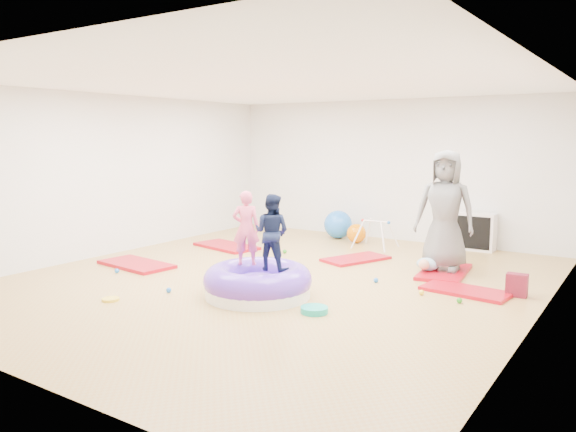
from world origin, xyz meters
The scene contains 19 objects.
room centered at (0.00, 0.00, 1.40)m, with size 7.01×8.01×2.81m.
gym_mat_front_left centered at (-2.38, -0.53, 0.03)m, with size 1.28×0.64×0.05m, color #B61014.
gym_mat_mid_left centered at (-2.15, 1.45, 0.03)m, with size 1.27×0.63×0.05m, color #B61014.
gym_mat_center_back centered at (0.38, 1.80, 0.02)m, with size 1.13×0.56×0.05m, color #B61014.
gym_mat_right centered at (2.50, 0.82, 0.02)m, with size 1.12×0.56×0.05m, color #B61014.
gym_mat_rear_right centered at (1.92, 1.71, 0.03)m, with size 1.27×0.63×0.05m, color #B61014.
inflatable_cushion centered at (0.29, -0.84, 0.17)m, with size 1.42×1.42×0.45m.
child_pink centered at (0.00, -0.71, 0.91)m, with size 0.36×0.24×1.00m, color #F7597C.
child_navy centered at (0.46, -0.77, 0.90)m, with size 0.48×0.37×0.98m, color #0F1634.
adult_caregiver centered at (1.87, 1.77, 0.96)m, with size 0.89×0.58×1.82m, color #5D5D5D.
infant centered at (1.71, 1.51, 0.16)m, with size 0.34×0.35×0.20m.
ball_pit_balls centered at (0.15, -0.02, 0.04)m, with size 4.89×3.06×0.07m.
exercise_ball_blue centered at (-0.87, 3.47, 0.29)m, with size 0.57×0.57×0.57m, color blue.
exercise_ball_orange centered at (-0.32, 3.21, 0.19)m, with size 0.38×0.38×0.38m, color #D96D00.
infant_play_gym centered at (0.24, 2.86, 0.36)m, with size 0.70×0.66×0.53m.
cube_shelf centered at (1.81, 3.79, 0.34)m, with size 0.69×0.34×0.69m.
balance_disc centered at (1.26, -1.04, 0.04)m, with size 0.33×0.33×0.07m, color #13AA99.
backpack centered at (3.10, 1.01, 0.15)m, with size 0.26×0.16×0.30m, color #BE2040.
yellow_toy centered at (-1.15, -2.04, 0.02)m, with size 0.22×0.22×0.03m, color yellow.
Camera 1 is at (4.54, -6.54, 2.05)m, focal length 35.00 mm.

